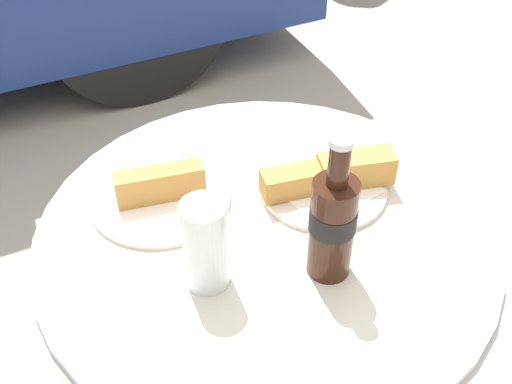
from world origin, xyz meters
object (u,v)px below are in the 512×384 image
at_px(lunch_plate_far, 327,180).
at_px(lunch_plate_near, 160,193).
at_px(bistro_table, 265,297).
at_px(cola_bottle_left, 333,222).
at_px(drinking_glass, 206,248).

bearing_deg(lunch_plate_far, lunch_plate_near, 159.56).
distance_m(bistro_table, lunch_plate_far, 0.24).
bearing_deg(cola_bottle_left, bistro_table, 112.14).
height_order(cola_bottle_left, drinking_glass, cola_bottle_left).
height_order(cola_bottle_left, lunch_plate_near, cola_bottle_left).
bearing_deg(lunch_plate_far, cola_bottle_left, -119.75).
relative_size(drinking_glass, lunch_plate_far, 0.64).
relative_size(bistro_table, lunch_plate_far, 3.23).
height_order(cola_bottle_left, lunch_plate_far, cola_bottle_left).
height_order(bistro_table, lunch_plate_near, lunch_plate_near).
xyz_separation_m(bistro_table, lunch_plate_far, (0.13, 0.04, 0.19)).
distance_m(lunch_plate_near, lunch_plate_far, 0.28).
relative_size(bistro_table, drinking_glass, 5.07).
bearing_deg(lunch_plate_near, bistro_table, -47.01).
bearing_deg(cola_bottle_left, lunch_plate_far, 60.25).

